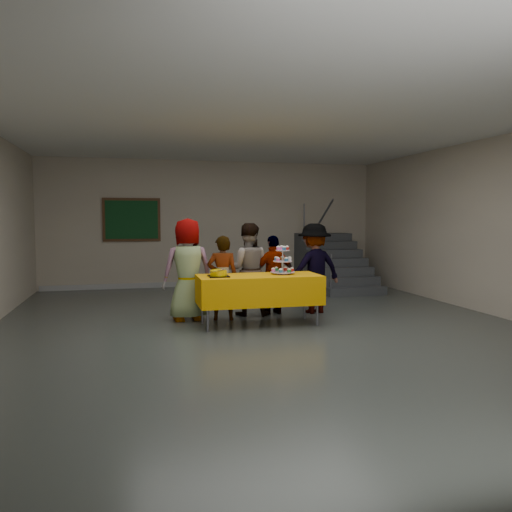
{
  "coord_description": "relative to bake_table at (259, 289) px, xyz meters",
  "views": [
    {
      "loc": [
        -1.89,
        -6.92,
        1.65
      ],
      "look_at": [
        -0.02,
        0.63,
        1.05
      ],
      "focal_mm": 35.0,
      "sensor_mm": 36.0,
      "label": 1
    }
  ],
  "objects": [
    {
      "name": "room_shell",
      "position": [
        0.02,
        -0.41,
        1.57
      ],
      "size": [
        10.0,
        10.04,
        3.02
      ],
      "color": "#4C514C",
      "rests_on": "ground"
    },
    {
      "name": "bake_table",
      "position": [
        0.0,
        0.0,
        0.0
      ],
      "size": [
        1.88,
        0.78,
        0.77
      ],
      "color": "#595960",
      "rests_on": "ground"
    },
    {
      "name": "cupcake_stand",
      "position": [
        0.4,
        0.08,
        0.39
      ],
      "size": [
        0.38,
        0.38,
        0.44
      ],
      "color": "silver",
      "rests_on": "bake_table"
    },
    {
      "name": "bear_cake",
      "position": [
        -0.64,
        -0.04,
        0.27
      ],
      "size": [
        0.32,
        0.36,
        0.12
      ],
      "color": "black",
      "rests_on": "bake_table"
    },
    {
      "name": "schoolchild_a",
      "position": [
        -1.02,
        0.62,
        0.26
      ],
      "size": [
        0.87,
        0.63,
        1.64
      ],
      "primitive_type": "imported",
      "rotation": [
        0.0,
        0.0,
        3.28
      ],
      "color": "slate",
      "rests_on": "ground"
    },
    {
      "name": "schoolchild_b",
      "position": [
        -0.48,
        0.51,
        0.13
      ],
      "size": [
        0.55,
        0.42,
        1.36
      ],
      "primitive_type": "imported",
      "rotation": [
        0.0,
        0.0,
        2.94
      ],
      "color": "slate",
      "rests_on": "ground"
    },
    {
      "name": "schoolchild_c",
      "position": [
        0.0,
        0.8,
        0.22
      ],
      "size": [
        0.87,
        0.74,
        1.56
      ],
      "primitive_type": "imported",
      "rotation": [
        0.0,
        0.0,
        2.92
      ],
      "color": "slate",
      "rests_on": "ground"
    },
    {
      "name": "schoolchild_d",
      "position": [
        0.46,
        0.78,
        0.12
      ],
      "size": [
        0.83,
        0.43,
        1.35
      ],
      "primitive_type": "imported",
      "rotation": [
        0.0,
        0.0,
        3.27
      ],
      "color": "slate",
      "rests_on": "ground"
    },
    {
      "name": "schoolchild_e",
      "position": [
        1.17,
        0.74,
        0.22
      ],
      "size": [
        1.09,
        0.76,
        1.55
      ],
      "primitive_type": "imported",
      "rotation": [
        0.0,
        0.0,
        3.34
      ],
      "color": "slate",
      "rests_on": "ground"
    },
    {
      "name": "staircase",
      "position": [
        2.72,
        3.7,
        -0.07
      ],
      "size": [
        1.3,
        2.4,
        2.04
      ],
      "color": "#424447",
      "rests_on": "ground"
    },
    {
      "name": "noticeboard",
      "position": [
        -1.89,
        4.53,
        1.04
      ],
      "size": [
        1.3,
        0.05,
        1.0
      ],
      "color": "#472B16",
      "rests_on": "ground"
    }
  ]
}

